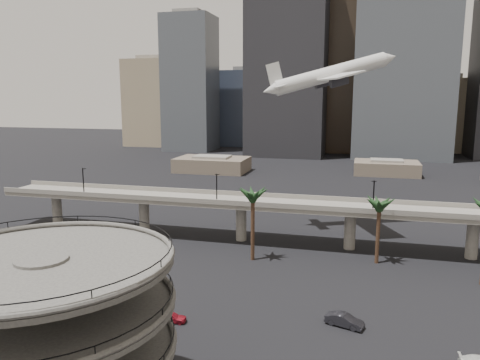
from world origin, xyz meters
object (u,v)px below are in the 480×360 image
(airborne_jet, at_px, (330,75))
(car_a, at_px, (171,317))
(overpass, at_px, (294,209))
(car_b, at_px, (344,320))
(parking_ramp, at_px, (47,329))

(airborne_jet, xyz_separation_m, car_a, (-16.10, -51.90, -33.55))
(car_a, bearing_deg, airborne_jet, -24.72)
(overpass, distance_m, car_b, 35.13)
(parking_ramp, xyz_separation_m, car_b, (24.36, 26.40, -9.01))
(overpass, distance_m, car_a, 39.37)
(airborne_jet, distance_m, car_a, 63.86)
(overpass, relative_size, airborne_jet, 4.43)
(parking_ramp, height_order, airborne_jet, airborne_jet)
(parking_ramp, distance_m, airborne_jet, 79.70)
(overpass, height_order, car_a, overpass)
(airborne_jet, relative_size, car_b, 5.85)
(overpass, relative_size, car_b, 25.91)
(car_a, bearing_deg, parking_ramp, 167.10)
(car_a, relative_size, car_b, 0.79)
(car_b, bearing_deg, parking_ramp, 154.71)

